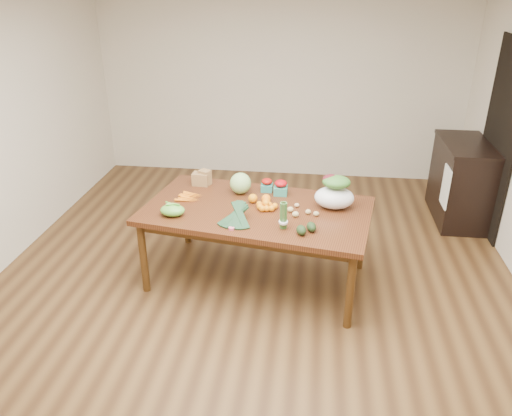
# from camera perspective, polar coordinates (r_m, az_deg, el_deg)

# --- Properties ---
(floor) EXTENTS (6.00, 6.00, 0.00)m
(floor) POSITION_cam_1_polar(r_m,az_deg,el_deg) (4.72, -0.46, -9.24)
(floor) COLOR brown
(floor) RESTS_ON ground
(room_walls) EXTENTS (5.02, 6.02, 2.70)m
(room_walls) POSITION_cam_1_polar(r_m,az_deg,el_deg) (4.11, -0.53, 6.43)
(room_walls) COLOR beige
(room_walls) RESTS_ON floor
(dining_table) EXTENTS (2.17, 1.43, 0.75)m
(dining_table) POSITION_cam_1_polar(r_m,az_deg,el_deg) (4.68, 0.10, -4.18)
(dining_table) COLOR #502A12
(dining_table) RESTS_ON floor
(doorway_dark) EXTENTS (0.02, 1.00, 2.10)m
(doorway_dark) POSITION_cam_1_polar(r_m,az_deg,el_deg) (6.02, 26.02, 7.08)
(doorway_dark) COLOR black
(doorway_dark) RESTS_ON floor
(cabinet) EXTENTS (0.52, 1.02, 0.94)m
(cabinet) POSITION_cam_1_polar(r_m,az_deg,el_deg) (6.29, 22.32, 2.83)
(cabinet) COLOR black
(cabinet) RESTS_ON floor
(dish_towel) EXTENTS (0.02, 0.28, 0.45)m
(dish_towel) POSITION_cam_1_polar(r_m,az_deg,el_deg) (5.85, 20.85, 2.28)
(dish_towel) COLOR white
(dish_towel) RESTS_ON cabinet
(paper_bag) EXTENTS (0.24, 0.21, 0.15)m
(paper_bag) POSITION_cam_1_polar(r_m,az_deg,el_deg) (5.01, -6.32, 3.47)
(paper_bag) COLOR #986D44
(paper_bag) RESTS_ON dining_table
(cabbage) EXTENTS (0.20, 0.20, 0.20)m
(cabbage) POSITION_cam_1_polar(r_m,az_deg,el_deg) (4.78, -1.79, 2.84)
(cabbage) COLOR #9DDA7D
(cabbage) RESTS_ON dining_table
(strawberry_basket_a) EXTENTS (0.13, 0.13, 0.10)m
(strawberry_basket_a) POSITION_cam_1_polar(r_m,az_deg,el_deg) (4.85, 1.25, 2.52)
(strawberry_basket_a) COLOR #AD1B0B
(strawberry_basket_a) RESTS_ON dining_table
(strawberry_basket_b) EXTENTS (0.14, 0.14, 0.11)m
(strawberry_basket_b) POSITION_cam_1_polar(r_m,az_deg,el_deg) (4.77, 2.84, 2.21)
(strawberry_basket_b) COLOR #BA0C15
(strawberry_basket_b) RESTS_ON dining_table
(orange_a) EXTENTS (0.09, 0.09, 0.09)m
(orange_a) POSITION_cam_1_polar(r_m,az_deg,el_deg) (4.60, -0.36, 1.11)
(orange_a) COLOR orange
(orange_a) RESTS_ON dining_table
(orange_b) EXTENTS (0.09, 0.09, 0.09)m
(orange_b) POSITION_cam_1_polar(r_m,az_deg,el_deg) (4.59, 1.16, 1.06)
(orange_b) COLOR orange
(orange_b) RESTS_ON dining_table
(orange_c) EXTENTS (0.08, 0.08, 0.08)m
(orange_c) POSITION_cam_1_polar(r_m,az_deg,el_deg) (4.54, 1.18, 0.71)
(orange_c) COLOR orange
(orange_c) RESTS_ON dining_table
(mandarin_cluster) EXTENTS (0.21, 0.21, 0.09)m
(mandarin_cluster) POSITION_cam_1_polar(r_m,az_deg,el_deg) (4.47, 1.15, 0.38)
(mandarin_cluster) COLOR #FFA50F
(mandarin_cluster) RESTS_ON dining_table
(carrots) EXTENTS (0.25, 0.25, 0.03)m
(carrots) POSITION_cam_1_polar(r_m,az_deg,el_deg) (4.74, -7.54, 1.25)
(carrots) COLOR #FFA015
(carrots) RESTS_ON dining_table
(snap_pea_bag) EXTENTS (0.22, 0.16, 0.10)m
(snap_pea_bag) POSITION_cam_1_polar(r_m,az_deg,el_deg) (4.42, -9.52, -0.26)
(snap_pea_bag) COLOR #64B13C
(snap_pea_bag) RESTS_ON dining_table
(kale_bunch) EXTENTS (0.38, 0.45, 0.16)m
(kale_bunch) POSITION_cam_1_polar(r_m,az_deg,el_deg) (4.19, -2.39, -0.89)
(kale_bunch) COLOR #16321E
(kale_bunch) RESTS_ON dining_table
(asparagus_bundle) EXTENTS (0.10, 0.13, 0.26)m
(asparagus_bundle) POSITION_cam_1_polar(r_m,az_deg,el_deg) (4.10, 3.16, -0.84)
(asparagus_bundle) COLOR #49873E
(asparagus_bundle) RESTS_ON dining_table
(potato_a) EXTENTS (0.06, 0.05, 0.05)m
(potato_a) POSITION_cam_1_polar(r_m,az_deg,el_deg) (4.44, 3.96, -0.16)
(potato_a) COLOR #D9CC7D
(potato_a) RESTS_ON dining_table
(potato_b) EXTENTS (0.06, 0.05, 0.05)m
(potato_b) POSITION_cam_1_polar(r_m,az_deg,el_deg) (4.35, 4.54, -0.71)
(potato_b) COLOR tan
(potato_b) RESTS_ON dining_table
(potato_c) EXTENTS (0.05, 0.05, 0.04)m
(potato_c) POSITION_cam_1_polar(r_m,az_deg,el_deg) (4.41, 5.98, -0.43)
(potato_c) COLOR tan
(potato_c) RESTS_ON dining_table
(potato_d) EXTENTS (0.05, 0.04, 0.04)m
(potato_d) POSITION_cam_1_polar(r_m,az_deg,el_deg) (4.53, 4.69, 0.32)
(potato_d) COLOR #DAB57E
(potato_d) RESTS_ON dining_table
(potato_e) EXTENTS (0.05, 0.05, 0.04)m
(potato_e) POSITION_cam_1_polar(r_m,az_deg,el_deg) (4.39, 6.89, -0.65)
(potato_e) COLOR tan
(potato_e) RESTS_ON dining_table
(avocado_a) EXTENTS (0.11, 0.13, 0.08)m
(avocado_a) POSITION_cam_1_polar(r_m,az_deg,el_deg) (4.07, 5.19, -2.53)
(avocado_a) COLOR black
(avocado_a) RESTS_ON dining_table
(avocado_b) EXTENTS (0.11, 0.13, 0.08)m
(avocado_b) POSITION_cam_1_polar(r_m,az_deg,el_deg) (4.12, 6.34, -2.16)
(avocado_b) COLOR black
(avocado_b) RESTS_ON dining_table
(salad_bag) EXTENTS (0.40, 0.32, 0.28)m
(salad_bag) POSITION_cam_1_polar(r_m,az_deg,el_deg) (4.52, 8.96, 1.63)
(salad_bag) COLOR white
(salad_bag) RESTS_ON dining_table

